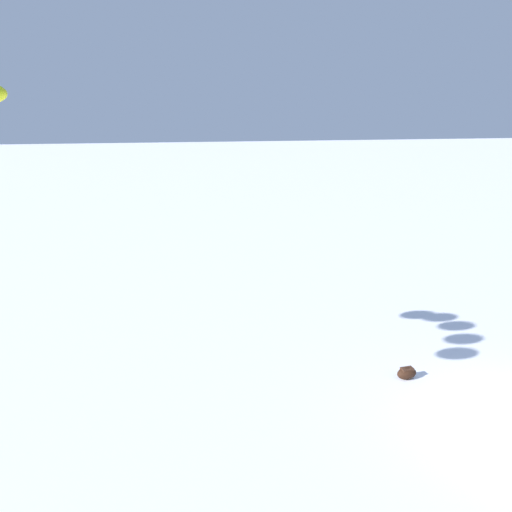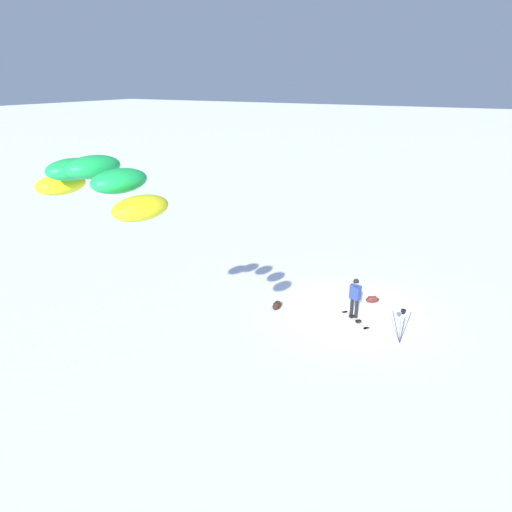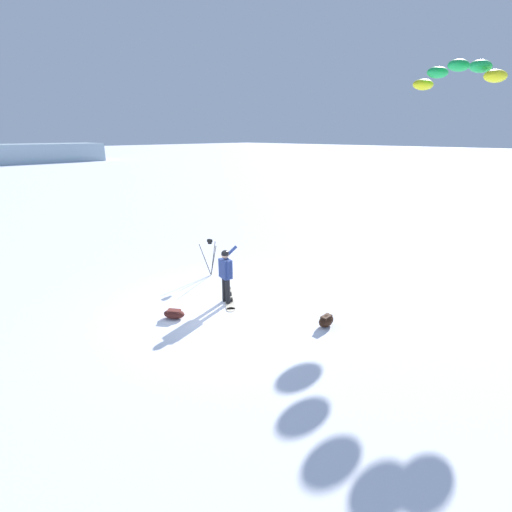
{
  "view_description": "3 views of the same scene",
  "coord_description": "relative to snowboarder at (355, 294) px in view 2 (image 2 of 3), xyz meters",
  "views": [
    {
      "loc": [
        -8.42,
        -6.93,
        6.38
      ],
      "look_at": [
        -5.88,
        1.09,
        4.09
      ],
      "focal_mm": 34.91,
      "sensor_mm": 36.0,
      "label": 1
    },
    {
      "loc": [
        -17.25,
        -4.95,
        9.02
      ],
      "look_at": [
        -6.14,
        1.15,
        4.25
      ],
      "focal_mm": 33.51,
      "sensor_mm": 36.0,
      "label": 2
    },
    {
      "loc": [
        6.25,
        7.5,
        4.87
      ],
      "look_at": [
        -1.42,
        0.11,
        1.31
      ],
      "focal_mm": 25.75,
      "sensor_mm": 36.0,
      "label": 3
    }
  ],
  "objects": [
    {
      "name": "ground_plane",
      "position": [
        0.43,
        0.17,
        -1.01
      ],
      "size": [
        300.0,
        300.0,
        0.0
      ],
      "primitive_type": "plane",
      "color": "white"
    },
    {
      "name": "snowboarder",
      "position": [
        0.0,
        0.0,
        0.0
      ],
      "size": [
        0.72,
        0.46,
        1.69
      ],
      "color": "black",
      "rests_on": "ground_plane"
    },
    {
      "name": "snowboard",
      "position": [
        -0.22,
        -0.15,
        -0.99
      ],
      "size": [
        1.24,
        1.53,
        0.1
      ],
      "color": "beige",
      "rests_on": "ground_plane"
    },
    {
      "name": "traction_kite",
      "position": [
        -10.32,
        2.33,
        6.12
      ],
      "size": [
        1.93,
        3.73,
        0.99
      ],
      "color": "yellow"
    },
    {
      "name": "gear_bag_large",
      "position": [
        -0.86,
        3.0,
        -0.84
      ],
      "size": [
        0.53,
        0.3,
        0.32
      ],
      "color": "black",
      "rests_on": "ground_plane"
    },
    {
      "name": "camera_tripod",
      "position": [
        -1.12,
        -2.09,
        -0.05
      ],
      "size": [
        0.68,
        0.63,
        1.35
      ],
      "color": "#262628",
      "rests_on": "ground_plane"
    },
    {
      "name": "gear_bag_small",
      "position": [
        1.68,
        -0.29,
        -0.88
      ],
      "size": [
        0.6,
        0.67,
        0.25
      ],
      "color": "#4C1E19",
      "rests_on": "ground_plane"
    }
  ]
}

